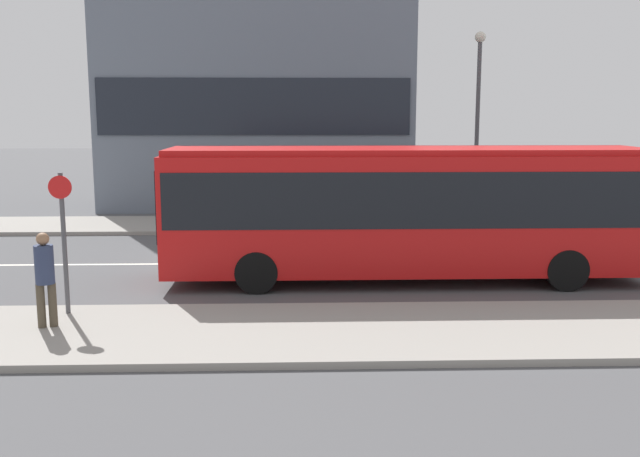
{
  "coord_description": "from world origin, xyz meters",
  "views": [
    {
      "loc": [
        1.54,
        -18.72,
        4.04
      ],
      "look_at": [
        2.12,
        -1.75,
        1.23
      ],
      "focal_mm": 40.0,
      "sensor_mm": 36.0,
      "label": 1
    }
  ],
  "objects_px": {
    "parked_car_0": "(624,219)",
    "bus_stop_sign": "(63,232)",
    "pedestrian_near_stop": "(45,274)",
    "city_bus": "(406,205)",
    "street_lamp": "(478,109)"
  },
  "relations": [
    {
      "from": "parked_car_0",
      "to": "bus_stop_sign",
      "type": "relative_size",
      "value": 1.57
    },
    {
      "from": "parked_car_0",
      "to": "pedestrian_near_stop",
      "type": "xyz_separation_m",
      "value": [
        -15.0,
        -9.31,
        0.48
      ]
    },
    {
      "from": "city_bus",
      "to": "bus_stop_sign",
      "type": "distance_m",
      "value": 7.7
    },
    {
      "from": "pedestrian_near_stop",
      "to": "city_bus",
      "type": "bearing_deg",
      "value": -169.03
    },
    {
      "from": "pedestrian_near_stop",
      "to": "street_lamp",
      "type": "bearing_deg",
      "value": -151.53
    },
    {
      "from": "city_bus",
      "to": "bus_stop_sign",
      "type": "xyz_separation_m",
      "value": [
        -7.08,
        -3.03,
        -0.1
      ]
    },
    {
      "from": "parked_car_0",
      "to": "street_lamp",
      "type": "bearing_deg",
      "value": 157.96
    },
    {
      "from": "city_bus",
      "to": "street_lamp",
      "type": "relative_size",
      "value": 1.75
    },
    {
      "from": "city_bus",
      "to": "pedestrian_near_stop",
      "type": "height_order",
      "value": "city_bus"
    },
    {
      "from": "street_lamp",
      "to": "parked_car_0",
      "type": "bearing_deg",
      "value": -22.04
    },
    {
      "from": "pedestrian_near_stop",
      "to": "street_lamp",
      "type": "xyz_separation_m",
      "value": [
        10.63,
        11.08,
        2.99
      ]
    },
    {
      "from": "city_bus",
      "to": "bus_stop_sign",
      "type": "height_order",
      "value": "city_bus"
    },
    {
      "from": "city_bus",
      "to": "street_lamp",
      "type": "distance_m",
      "value": 8.27
    },
    {
      "from": "city_bus",
      "to": "bus_stop_sign",
      "type": "relative_size",
      "value": 4.13
    },
    {
      "from": "pedestrian_near_stop",
      "to": "bus_stop_sign",
      "type": "distance_m",
      "value": 1.08
    }
  ]
}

